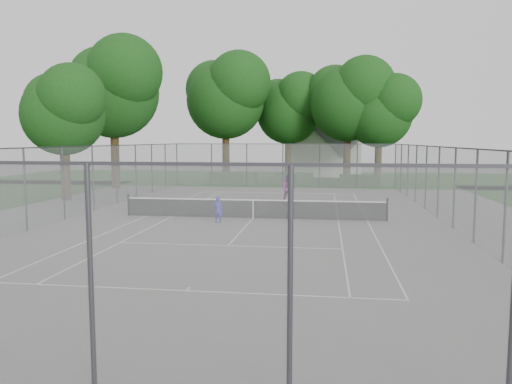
# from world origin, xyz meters

# --- Properties ---
(ground) EXTENTS (120.00, 120.00, 0.00)m
(ground) POSITION_xyz_m (0.00, 0.00, 0.00)
(ground) COLOR slate
(ground) RESTS_ON ground
(grass_far) EXTENTS (60.00, 20.00, 0.00)m
(grass_far) POSITION_xyz_m (0.00, 26.00, 0.00)
(grass_far) COLOR #1A4714
(grass_far) RESTS_ON ground
(court_markings) EXTENTS (11.03, 23.83, 0.01)m
(court_markings) POSITION_xyz_m (0.00, 0.00, 0.01)
(court_markings) COLOR silver
(court_markings) RESTS_ON ground
(tennis_net) EXTENTS (12.87, 0.10, 1.10)m
(tennis_net) POSITION_xyz_m (0.00, 0.00, 0.51)
(tennis_net) COLOR black
(tennis_net) RESTS_ON ground
(perimeter_fence) EXTENTS (18.08, 34.08, 3.52)m
(perimeter_fence) POSITION_xyz_m (0.00, 0.00, 1.81)
(perimeter_fence) COLOR #38383D
(perimeter_fence) RESTS_ON ground
(tree_far_left) EXTENTS (8.10, 7.40, 11.64)m
(tree_far_left) POSITION_xyz_m (-5.47, 20.94, 8.00)
(tree_far_left) COLOR #322212
(tree_far_left) RESTS_ON ground
(tree_far_midleft) EXTENTS (7.10, 6.48, 10.21)m
(tree_far_midleft) POSITION_xyz_m (-0.04, 24.45, 7.01)
(tree_far_midleft) COLOR #322212
(tree_far_midleft) RESTS_ON ground
(tree_far_midright) EXTENTS (7.70, 7.03, 11.06)m
(tree_far_midright) POSITION_xyz_m (5.47, 21.52, 7.60)
(tree_far_midright) COLOR #322212
(tree_far_midright) RESTS_ON ground
(tree_far_right) EXTENTS (6.56, 5.99, 9.43)m
(tree_far_right) POSITION_xyz_m (8.13, 20.82, 6.48)
(tree_far_right) COLOR #322212
(tree_far_right) RESTS_ON ground
(tree_side_back) EXTENTS (8.23, 7.51, 11.83)m
(tree_side_back) POSITION_xyz_m (-13.07, 13.92, 8.13)
(tree_side_back) COLOR #322212
(tree_side_back) RESTS_ON ground
(tree_side_front) EXTENTS (5.93, 5.41, 8.52)m
(tree_side_front) POSITION_xyz_m (-12.97, 5.95, 5.85)
(tree_side_front) COLOR #322212
(tree_side_front) RESTS_ON ground
(hedge_left) EXTENTS (3.99, 1.20, 1.00)m
(hedge_left) POSITION_xyz_m (-4.43, 18.48, 0.50)
(hedge_left) COLOR #1B4315
(hedge_left) RESTS_ON ground
(hedge_mid) EXTENTS (3.25, 0.93, 1.02)m
(hedge_mid) POSITION_xyz_m (0.84, 18.81, 0.51)
(hedge_mid) COLOR #1B4315
(hedge_mid) RESTS_ON ground
(hedge_right) EXTENTS (3.21, 1.18, 0.96)m
(hedge_right) POSITION_xyz_m (6.24, 18.08, 0.48)
(hedge_right) COLOR #1B4315
(hedge_right) RESTS_ON ground
(house) EXTENTS (7.71, 5.98, 9.60)m
(house) POSITION_xyz_m (3.18, 30.16, 3.86)
(house) COLOR silver
(house) RESTS_ON ground
(girl_player) EXTENTS (0.48, 0.35, 1.24)m
(girl_player) POSITION_xyz_m (-1.43, -1.48, 0.62)
(girl_player) COLOR #312CA8
(girl_player) RESTS_ON ground
(woman_player) EXTENTS (0.90, 0.73, 1.78)m
(woman_player) POSITION_xyz_m (1.28, 6.09, 0.89)
(woman_player) COLOR #802A79
(woman_player) RESTS_ON ground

